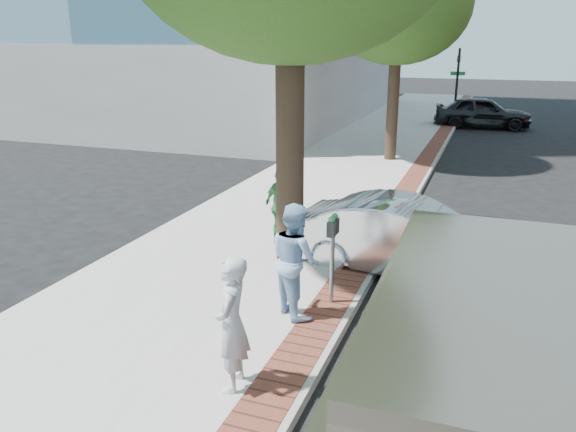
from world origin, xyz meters
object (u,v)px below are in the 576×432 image
at_px(parking_meter, 333,241).
at_px(person_green, 282,206).
at_px(van, 482,359).
at_px(person_officer, 295,260).
at_px(bg_car, 483,112).
at_px(person_gray, 232,324).
at_px(sedan_silver, 408,238).

distance_m(parking_meter, person_green, 2.83).
xyz_separation_m(parking_meter, van, (2.30, -2.61, -0.09)).
bearing_deg(person_officer, van, -174.22).
height_order(bg_car, van, van).
distance_m(parking_meter, person_officer, 0.70).
relative_size(bg_car, van, 0.82).
height_order(person_green, van, van).
xyz_separation_m(person_officer, person_green, (-1.27, 2.77, -0.07)).
distance_m(person_gray, person_officer, 2.09).
bearing_deg(person_green, person_officer, 144.18).
bearing_deg(parking_meter, person_green, 127.20).
height_order(parking_meter, van, van).
distance_m(person_gray, bg_car, 24.24).
bearing_deg(sedan_silver, person_green, 90.00).
height_order(person_gray, person_green, person_gray).
relative_size(person_gray, bg_car, 0.37).
bearing_deg(sedan_silver, person_gray, 169.71).
bearing_deg(van, person_green, 129.14).
bearing_deg(van, person_officer, 142.31).
relative_size(person_officer, person_green, 1.08).
height_order(sedan_silver, bg_car, bg_car).
height_order(person_green, bg_car, person_green).
distance_m(person_officer, sedan_silver, 2.83).
bearing_deg(bg_car, person_gray, 171.70).
bearing_deg(bg_car, person_officer, 171.38).
distance_m(sedan_silver, bg_car, 19.62).
bearing_deg(parking_meter, person_gray, -100.51).
bearing_deg(parking_meter, sedan_silver, 64.97).
relative_size(parking_meter, person_green, 0.91).
bearing_deg(person_officer, bg_car, -52.07).
height_order(person_officer, sedan_silver, person_officer).
height_order(parking_meter, person_gray, person_gray).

